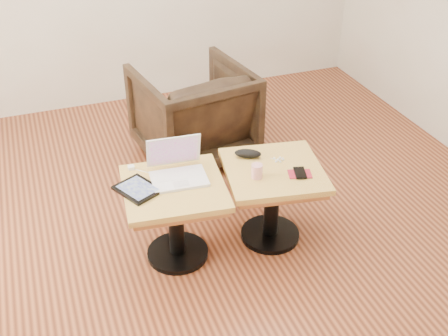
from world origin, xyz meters
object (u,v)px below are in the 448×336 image
object	(u,v)px
side_table_left	(175,204)
laptop	(177,170)
armchair	(193,113)
side_table_right	(273,186)
striped_cup	(257,171)

from	to	relation	value
side_table_left	laptop	size ratio (longest dim) A/B	1.86
laptop	armchair	world-z (taller)	laptop
laptop	side_table_right	bearing A→B (deg)	-6.93
striped_cup	side_table_left	bearing A→B (deg)	169.77
side_table_right	laptop	world-z (taller)	laptop
armchair	laptop	bearing A→B (deg)	59.07
side_table_right	striped_cup	world-z (taller)	striped_cup
laptop	striped_cup	distance (m)	0.46
side_table_right	striped_cup	size ratio (longest dim) A/B	7.84
side_table_right	laptop	size ratio (longest dim) A/B	1.95
side_table_left	armchair	distance (m)	1.20
side_table_left	laptop	distance (m)	0.20
striped_cup	laptop	bearing A→B (deg)	158.37
side_table_left	striped_cup	xyz separation A→B (m)	(0.48, -0.09, 0.17)
laptop	striped_cup	world-z (taller)	laptop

